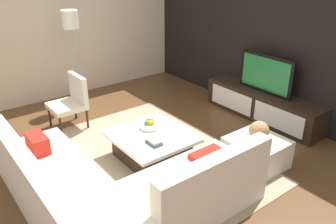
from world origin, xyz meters
name	(u,v)px	position (x,y,z in m)	size (l,w,h in m)	color
ground_plane	(150,164)	(0.00, 0.00, 0.00)	(14.00, 14.00, 0.00)	brown
feature_wall_back	(282,37)	(0.00, 2.70, 1.40)	(6.40, 0.12, 2.80)	black
side_wall_left	(62,26)	(-3.20, 0.20, 1.40)	(0.12, 5.20, 2.80)	beige
area_rug	(146,160)	(-0.10, 0.00, 0.01)	(3.30, 2.46, 0.01)	tan
media_console	(262,105)	(0.00, 2.40, 0.25)	(2.21, 0.50, 0.50)	black
television	(266,74)	(0.00, 2.40, 0.83)	(1.04, 0.06, 0.65)	black
sectional_couch	(113,190)	(0.53, -0.87, 0.28)	(2.48, 2.38, 0.82)	beige
coffee_table	(152,146)	(-0.10, 0.10, 0.20)	(1.07, 1.00, 0.38)	black
accent_chair_near	(72,99)	(-1.76, -0.33, 0.49)	(0.56, 0.54, 0.87)	black
floor_lamp	(71,27)	(-2.58, 0.13, 1.48)	(0.29, 0.29, 1.77)	#A5A5AA
ottoman	(256,153)	(0.91, 1.13, 0.20)	(0.70, 0.70, 0.40)	beige
fruit_bowl	(150,125)	(-0.28, 0.20, 0.44)	(0.28, 0.28, 0.14)	silver
decorative_ball	(259,131)	(0.91, 1.13, 0.53)	(0.27, 0.27, 0.27)	#AD8451
book_stack	(154,142)	(0.12, -0.01, 0.41)	(0.22, 0.14, 0.07)	#2D516B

